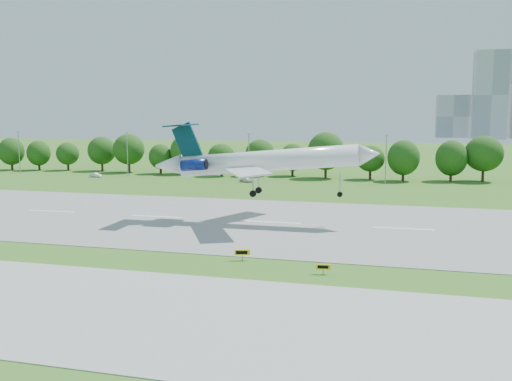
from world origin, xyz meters
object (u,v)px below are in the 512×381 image
service_vehicle_b (246,180)px  taxi_sign_left (242,253)px  airliner (256,161)px  service_vehicle_a (95,175)px

service_vehicle_b → taxi_sign_left: bearing=-144.7°
airliner → service_vehicle_a: 80.33m
airliner → service_vehicle_b: size_ratio=9.71×
airliner → service_vehicle_a: (-59.89, 52.74, -9.18)m
taxi_sign_left → service_vehicle_a: taxi_sign_left is taller
taxi_sign_left → service_vehicle_a: size_ratio=0.49×
taxi_sign_left → service_vehicle_b: size_ratio=0.48×
airliner → service_vehicle_b: bearing=105.3°
airliner → service_vehicle_b: (-16.60, 51.87, -9.14)m
taxi_sign_left → service_vehicle_b: bearing=89.5°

